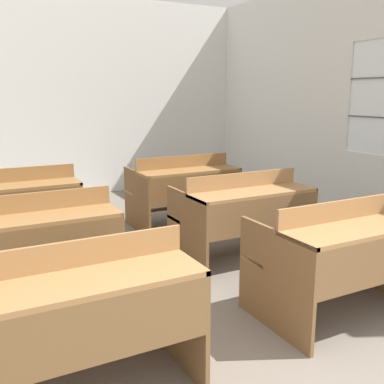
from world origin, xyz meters
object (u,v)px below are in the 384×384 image
bench_front_right (345,252)px  bench_second_right (243,212)px  bench_third_right (184,187)px  bench_front_left (76,312)px  bench_second_left (34,242)px  bench_third_left (16,205)px

bench_front_right → bench_second_right: bearing=90.6°
bench_front_right → bench_second_right: 1.29m
bench_second_right → bench_third_right: (0.03, 1.35, 0.00)m
bench_front_right → bench_third_right: bearing=89.7°
bench_front_left → bench_second_left: 1.30m
bench_third_right → bench_front_right: bearing=-90.3°
bench_second_left → bench_third_left: 1.34m
bench_front_right → bench_front_left: bearing=-179.8°
bench_second_left → bench_second_right: same height
bench_third_right → bench_second_left: bearing=-146.0°
bench_front_left → bench_front_right: same height
bench_front_left → bench_front_right: (1.97, 0.01, 0.00)m
bench_front_left → bench_third_right: size_ratio=1.00×
bench_second_left → bench_second_right: 1.96m
bench_second_right → bench_third_left: (-1.93, 1.34, 0.00)m
bench_front_left → bench_front_right: 1.97m
bench_front_right → bench_third_right: (0.02, 2.64, 0.00)m
bench_front_right → bench_second_right: size_ratio=1.00×
bench_second_left → bench_third_right: same height
bench_second_right → bench_front_left: bearing=-146.4°
bench_second_left → bench_third_right: (1.99, 1.34, 0.00)m
bench_third_right → bench_third_left: bearing=-179.8°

